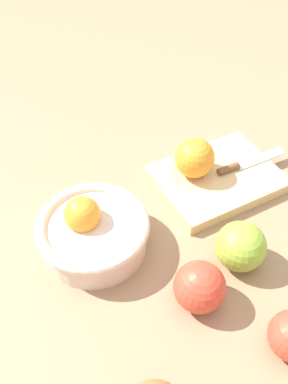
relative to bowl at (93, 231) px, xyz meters
name	(u,v)px	position (x,y,z in m)	size (l,w,h in m)	color
ground_plane	(186,248)	(0.13, -0.09, -0.04)	(2.40, 2.40, 0.00)	#997556
bowl	(93,231)	(0.00, 0.00, 0.00)	(0.19, 0.19, 0.10)	beige
cutting_board	(217,178)	(0.27, 0.00, -0.03)	(0.23, 0.17, 0.02)	#DBB77F
orange_on_board	(194,158)	(0.23, 0.03, 0.02)	(0.08, 0.08, 0.08)	orange
knife	(242,164)	(0.33, -0.01, -0.01)	(0.16, 0.04, 0.01)	silver
apple_front_right	(241,246)	(0.18, -0.16, 0.00)	(0.08, 0.08, 0.08)	#8EB738
apple_front_left	(200,287)	(0.08, -0.18, 0.00)	(0.08, 0.08, 0.08)	#D6422D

